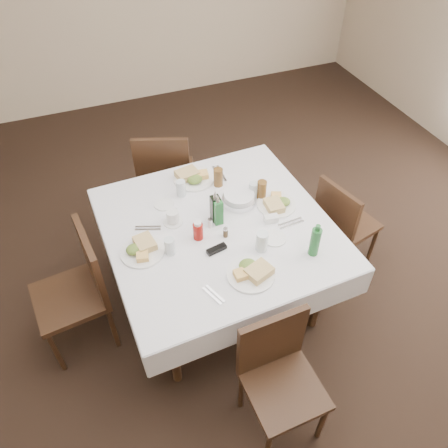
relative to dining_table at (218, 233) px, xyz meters
name	(u,v)px	position (x,y,z in m)	size (l,w,h in m)	color
ground_plane	(245,305)	(0.15, -0.17, -0.69)	(7.00, 7.00, 0.00)	black
room_shell	(256,105)	(0.15, -0.17, 1.02)	(6.04, 7.04, 2.80)	beige
dining_table	(218,233)	(0.00, 0.00, 0.00)	(1.52, 1.52, 0.76)	black
chair_north	(165,172)	(-0.11, 0.99, -0.15)	(0.57, 0.57, 0.94)	black
chair_south	(278,370)	(-0.01, -0.96, -0.19)	(0.42, 0.42, 0.87)	black
chair_east	(342,221)	(1.01, -0.03, -0.21)	(0.48, 0.48, 0.84)	black
chair_west	(81,285)	(-0.95, 0.03, -0.15)	(0.49, 0.49, 0.94)	black
meal_north	(193,177)	(0.00, 0.53, 0.10)	(0.31, 0.31, 0.07)	white
meal_south	(252,272)	(0.04, -0.46, 0.10)	(0.29, 0.29, 0.06)	white
meal_east	(277,204)	(0.45, 0.03, 0.10)	(0.27, 0.27, 0.06)	white
meal_west	(142,249)	(-0.53, -0.04, 0.10)	(0.28, 0.28, 0.06)	white
side_plate_a	(164,204)	(-0.28, 0.33, 0.08)	(0.14, 0.14, 0.01)	white
side_plate_b	(274,238)	(0.30, -0.25, 0.08)	(0.15, 0.15, 0.01)	white
water_n	(181,188)	(-0.13, 0.39, 0.13)	(0.07, 0.07, 0.12)	silver
water_s	(262,242)	(0.18, -0.30, 0.14)	(0.07, 0.07, 0.14)	silver
water_e	(253,190)	(0.34, 0.19, 0.13)	(0.06, 0.06, 0.12)	silver
water_w	(170,246)	(-0.36, -0.12, 0.13)	(0.06, 0.06, 0.12)	silver
iced_tea_a	(218,177)	(0.16, 0.40, 0.14)	(0.07, 0.07, 0.14)	brown
iced_tea_b	(262,190)	(0.39, 0.16, 0.14)	(0.07, 0.07, 0.14)	brown
bread_basket	(239,198)	(0.22, 0.16, 0.11)	(0.24, 0.24, 0.08)	silver
oil_cruet_dark	(215,207)	(0.01, 0.06, 0.18)	(0.06, 0.06, 0.25)	black
oil_cruet_green	(218,211)	(0.01, 0.03, 0.18)	(0.06, 0.06, 0.24)	#1F672A
ketchup_bottle	(198,231)	(-0.16, -0.06, 0.14)	(0.06, 0.06, 0.14)	#9A110B
salt_shaker	(210,223)	(-0.05, 0.01, 0.11)	(0.03, 0.03, 0.07)	white
pepper_shaker	(225,232)	(0.01, -0.11, 0.11)	(0.03, 0.03, 0.07)	#46351E
coffee_mug	(173,217)	(-0.27, 0.14, 0.12)	(0.13, 0.13, 0.10)	white
sunglasses	(217,249)	(-0.09, -0.21, 0.09)	(0.14, 0.07, 0.03)	black
green_bottle	(315,241)	(0.47, -0.45, 0.18)	(0.06, 0.06, 0.24)	#1F672A
sugar_caddy	(271,219)	(0.35, -0.09, 0.10)	(0.10, 0.07, 0.05)	white
cutlery_n	(220,174)	(0.21, 0.51, 0.08)	(0.06, 0.21, 0.01)	silver
cutlery_s	(214,295)	(-0.23, -0.52, 0.08)	(0.09, 0.16, 0.01)	silver
cutlery_e	(291,223)	(0.46, -0.16, 0.08)	(0.19, 0.06, 0.01)	silver
cutlery_w	(148,228)	(-0.44, 0.14, 0.08)	(0.18, 0.10, 0.01)	silver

